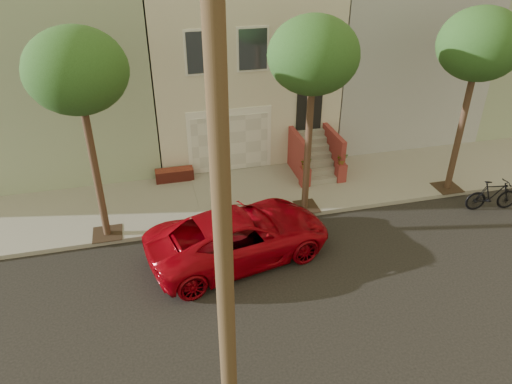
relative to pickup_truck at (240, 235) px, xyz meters
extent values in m
plane|color=black|center=(1.67, -1.99, -0.75)|extent=(90.00, 90.00, 0.00)
cube|color=gray|center=(1.67, 3.36, -0.67)|extent=(40.00, 3.70, 0.15)
cube|color=beige|center=(1.67, 9.21, 2.90)|extent=(7.00, 8.00, 7.00)
cube|color=gray|center=(-5.13, 9.21, 2.90)|extent=(6.50, 8.00, 7.00)
cube|color=#92959A|center=(8.47, 9.21, 2.90)|extent=(6.50, 8.00, 7.00)
cube|color=gray|center=(14.97, 9.21, 2.90)|extent=(6.50, 8.00, 7.00)
cube|color=silver|center=(0.77, 5.23, 0.65)|extent=(3.20, 0.12, 2.50)
cube|color=silver|center=(0.77, 5.17, 0.55)|extent=(2.90, 0.06, 2.20)
cube|color=gray|center=(0.77, 3.36, -0.59)|extent=(3.20, 3.70, 0.02)
cube|color=maroon|center=(-1.43, 4.91, -0.38)|extent=(1.40, 0.45, 0.44)
cube|color=black|center=(3.87, 5.18, 1.80)|extent=(1.00, 0.06, 2.00)
cube|color=#3F4751|center=(-0.13, 5.18, 4.00)|extent=(1.00, 0.06, 1.40)
cube|color=silver|center=(-0.13, 5.20, 4.00)|extent=(1.15, 0.05, 1.55)
cube|color=#3F4751|center=(1.67, 5.18, 4.00)|extent=(1.00, 0.06, 1.40)
cube|color=silver|center=(1.67, 5.20, 4.00)|extent=(1.15, 0.05, 1.55)
cube|color=#3F4751|center=(3.47, 5.18, 4.00)|extent=(1.00, 0.06, 1.40)
cube|color=silver|center=(3.47, 5.20, 4.00)|extent=(1.15, 0.05, 1.55)
cube|color=gray|center=(3.87, 3.39, -0.50)|extent=(1.20, 0.28, 0.20)
cube|color=gray|center=(3.87, 3.67, -0.30)|extent=(1.20, 0.28, 0.20)
cube|color=gray|center=(3.87, 3.95, -0.10)|extent=(1.20, 0.28, 0.20)
cube|color=gray|center=(3.87, 4.23, 0.10)|extent=(1.20, 0.28, 0.20)
cube|color=gray|center=(3.87, 4.51, 0.30)|extent=(1.20, 0.28, 0.20)
cube|color=gray|center=(3.87, 4.79, 0.50)|extent=(1.20, 0.28, 0.20)
cube|color=gray|center=(3.87, 5.07, 0.70)|extent=(1.20, 0.28, 0.20)
cube|color=maroon|center=(3.17, 4.23, 0.20)|extent=(0.18, 1.96, 1.60)
cube|color=maroon|center=(4.57, 4.23, 0.20)|extent=(0.18, 1.96, 1.60)
cube|color=maroon|center=(3.17, 3.35, -0.25)|extent=(0.35, 0.35, 0.70)
imported|color=#1E3F16|center=(3.17, 3.35, 0.33)|extent=(0.40, 0.35, 0.45)
cube|color=maroon|center=(4.57, 3.35, -0.25)|extent=(0.35, 0.35, 0.70)
imported|color=#1E3F16|center=(4.57, 3.35, 0.33)|extent=(0.41, 0.35, 0.45)
cube|color=#2D2116|center=(-3.83, 1.91, -0.59)|extent=(0.90, 0.90, 0.02)
cylinder|color=#39261A|center=(-3.83, 1.91, 1.50)|extent=(0.22, 0.22, 4.20)
ellipsoid|color=#1E3F16|center=(-3.83, 1.91, 4.55)|extent=(2.70, 2.57, 2.29)
cube|color=#2D2116|center=(2.67, 1.91, -0.59)|extent=(0.90, 0.90, 0.02)
cylinder|color=#39261A|center=(2.67, 1.91, 1.50)|extent=(0.22, 0.22, 4.20)
ellipsoid|color=#1E3F16|center=(2.67, 1.91, 4.55)|extent=(2.70, 2.57, 2.29)
cube|color=#2D2116|center=(8.17, 1.91, -0.59)|extent=(0.90, 0.90, 0.02)
cylinder|color=#39261A|center=(8.17, 1.91, 1.50)|extent=(0.22, 0.22, 4.20)
ellipsoid|color=#1E3F16|center=(8.17, 1.91, 4.55)|extent=(2.70, 2.57, 2.29)
cylinder|color=#442F1F|center=(-1.33, -5.19, 4.25)|extent=(0.30, 0.30, 10.00)
imported|color=#94030E|center=(0.00, 0.00, 0.00)|extent=(5.78, 3.57, 1.49)
imported|color=black|center=(8.89, 0.47, -0.19)|extent=(1.90, 0.77, 1.11)
camera|label=1|loc=(-2.28, -11.10, 8.08)|focal=33.55mm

